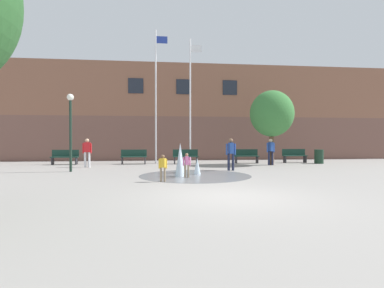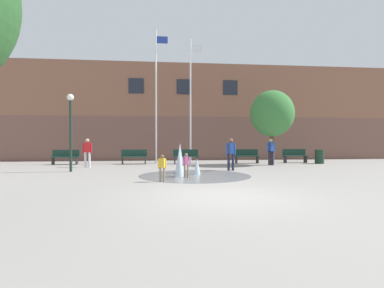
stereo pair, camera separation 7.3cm
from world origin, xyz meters
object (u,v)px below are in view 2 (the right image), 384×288
object	(u,v)px
adult_watching	(231,152)
street_tree_near_building	(272,114)
teen_by_trashcan	(271,150)
lamp_post_left_lane	(71,121)
park_bench_near_trashcan	(247,156)
park_bench_far_right	(295,155)
park_bench_center	(186,156)
adult_near_bench	(87,150)
child_running	(162,166)
flagpole_left	(157,93)
park_bench_under_left_flagpole	(134,156)
child_in_fountain	(186,163)
trash_can	(319,157)
park_bench_far_left	(65,157)
flagpole_right	(191,97)

from	to	relation	value
adult_watching	street_tree_near_building	xyz separation A→B (m)	(3.24, 2.94, 2.16)
teen_by_trashcan	lamp_post_left_lane	distance (m)	11.23
park_bench_near_trashcan	park_bench_far_right	size ratio (longest dim) A/B	1.00
adult_watching	park_bench_center	bearing A→B (deg)	-162.46
adult_near_bench	street_tree_near_building	size ratio (longest dim) A/B	0.35
child_running	flagpole_left	bearing A→B (deg)	-58.14
park_bench_under_left_flagpole	park_bench_center	size ratio (longest dim) A/B	1.00
child_in_fountain	trash_can	world-z (taller)	child_in_fountain
child_in_fountain	lamp_post_left_lane	xyz separation A→B (m)	(-5.28, 2.82, 1.86)
park_bench_far_left	child_in_fountain	distance (m)	9.86
flagpole_left	lamp_post_left_lane	distance (m)	6.52
park_bench_far_right	trash_can	xyz separation A→B (m)	(1.24, -0.86, -0.03)
teen_by_trashcan	adult_watching	bearing A→B (deg)	118.85
park_bench_far_left	park_bench_under_left_flagpole	xyz separation A→B (m)	(4.17, -0.08, 0.00)
flagpole_right	park_bench_near_trashcan	bearing A→B (deg)	-8.96
flagpole_left	flagpole_right	bearing A→B (deg)	0.00
park_bench_center	trash_can	distance (m)	8.56
park_bench_center	teen_by_trashcan	bearing A→B (deg)	-17.20
adult_watching	teen_by_trashcan	distance (m)	4.19
adult_watching	adult_near_bench	xyz separation A→B (m)	(-7.49, 2.57, 0.00)
park_bench_under_left_flagpole	street_tree_near_building	distance (m)	8.88
park_bench_under_left_flagpole	teen_by_trashcan	world-z (taller)	teen_by_trashcan
park_bench_far_left	adult_watching	world-z (taller)	adult_watching
child_running	street_tree_near_building	xyz separation A→B (m)	(6.65, 6.57, 2.51)
child_in_fountain	child_running	bearing A→B (deg)	-49.20
park_bench_center	adult_watching	distance (m)	4.74
trash_can	adult_near_bench	bearing A→B (deg)	-175.65
park_bench_under_left_flagpole	child_in_fountain	xyz separation A→B (m)	(2.67, -7.03, 0.10)
park_bench_near_trashcan	teen_by_trashcan	distance (m)	1.96
lamp_post_left_lane	park_bench_center	bearing A→B (deg)	34.72
adult_near_bench	flagpole_left	size ratio (longest dim) A/B	0.19
park_bench_far_left	teen_by_trashcan	size ratio (longest dim) A/B	1.01
child_in_fountain	flagpole_right	bearing A→B (deg)	164.97
park_bench_far_right	adult_near_bench	size ratio (longest dim) A/B	1.01
trash_can	park_bench_far_left	bearing A→B (deg)	176.66
flagpole_left	street_tree_near_building	size ratio (longest dim) A/B	1.91
park_bench_near_trashcan	flagpole_right	bearing A→B (deg)	171.04
lamp_post_left_lane	street_tree_near_building	size ratio (longest dim) A/B	0.82
child_in_fountain	flagpole_right	size ratio (longest dim) A/B	0.12
adult_near_bench	flagpole_left	xyz separation A→B (m)	(3.78, 2.40, 3.61)
park_bench_far_right	lamp_post_left_lane	bearing A→B (deg)	-162.20
adult_near_bench	lamp_post_left_lane	bearing A→B (deg)	-100.77
teen_by_trashcan	street_tree_near_building	distance (m)	2.17
teen_by_trashcan	trash_can	xyz separation A→B (m)	(3.54, 0.85, -0.48)
adult_near_bench	lamp_post_left_lane	world-z (taller)	lamp_post_left_lane
park_bench_far_left	child_running	size ratio (longest dim) A/B	1.62
trash_can	park_bench_far_right	bearing A→B (deg)	145.42
teen_by_trashcan	trash_can	bearing A→B (deg)	-89.43
park_bench_center	park_bench_far_right	world-z (taller)	same
park_bench_far_right	child_running	world-z (taller)	child_running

